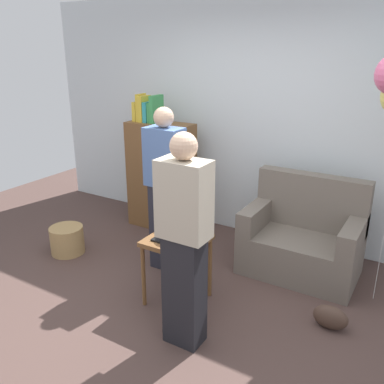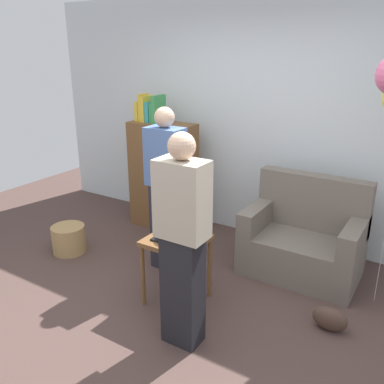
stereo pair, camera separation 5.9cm
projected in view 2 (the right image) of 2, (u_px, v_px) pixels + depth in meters
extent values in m
plane|color=#4C3833|center=(161.00, 321.00, 3.44)|extent=(8.00, 8.00, 0.00)
cube|color=silver|center=(267.00, 122.00, 4.63)|extent=(6.00, 0.10, 2.70)
cube|color=#6B6056|center=(300.00, 255.00, 4.10)|extent=(1.10, 0.70, 0.40)
cube|color=#6B6056|center=(313.00, 202.00, 4.15)|extent=(1.10, 0.16, 0.56)
cube|color=#6B6056|center=(258.00, 216.00, 4.23)|extent=(0.16, 0.70, 0.24)
cube|color=#6B6056|center=(354.00, 237.00, 3.75)|extent=(0.16, 0.70, 0.24)
cube|color=brown|center=(163.00, 176.00, 5.06)|extent=(0.80, 0.36, 1.30)
cube|color=gold|center=(140.00, 111.00, 4.97)|extent=(0.05, 0.17, 0.23)
cube|color=gold|center=(143.00, 107.00, 4.93)|extent=(0.03, 0.18, 0.32)
cube|color=gold|center=(147.00, 109.00, 4.90)|extent=(0.06, 0.20, 0.30)
cube|color=teal|center=(151.00, 112.00, 4.88)|extent=(0.05, 0.20, 0.23)
cube|color=#38934C|center=(155.00, 112.00, 4.85)|extent=(0.04, 0.19, 0.23)
cube|color=#38934C|center=(159.00, 109.00, 4.81)|extent=(0.05, 0.22, 0.32)
cube|color=brown|center=(176.00, 240.00, 3.54)|extent=(0.48, 0.48, 0.04)
cylinder|color=brown|center=(143.00, 276.00, 3.58)|extent=(0.04, 0.04, 0.57)
cylinder|color=brown|center=(184.00, 290.00, 3.37)|extent=(0.04, 0.04, 0.57)
cylinder|color=brown|center=(171.00, 256.00, 3.92)|extent=(0.04, 0.04, 0.57)
cylinder|color=brown|center=(210.00, 268.00, 3.70)|extent=(0.04, 0.04, 0.57)
cube|color=black|center=(176.00, 237.00, 3.53)|extent=(0.32, 0.32, 0.02)
cylinder|color=#D66B93|center=(176.00, 232.00, 3.51)|extent=(0.26, 0.26, 0.09)
cylinder|color=#F2CC4C|center=(183.00, 226.00, 3.46)|extent=(0.01, 0.01, 0.05)
cylinder|color=#EA668C|center=(185.00, 224.00, 3.48)|extent=(0.01, 0.01, 0.06)
cylinder|color=#66B2E5|center=(183.00, 222.00, 3.51)|extent=(0.01, 0.01, 0.06)
cylinder|color=#66B2E5|center=(181.00, 220.00, 3.56)|extent=(0.01, 0.01, 0.06)
cylinder|color=#F2CC4C|center=(176.00, 221.00, 3.55)|extent=(0.01, 0.01, 0.06)
cylinder|color=#66B2E5|center=(173.00, 221.00, 3.56)|extent=(0.01, 0.01, 0.05)
cylinder|color=#66B2E5|center=(167.00, 222.00, 3.53)|extent=(0.01, 0.01, 0.05)
cylinder|color=#66B2E5|center=(166.00, 224.00, 3.50)|extent=(0.01, 0.01, 0.05)
cylinder|color=#66B2E5|center=(168.00, 226.00, 3.45)|extent=(0.01, 0.01, 0.06)
cylinder|color=#66B2E5|center=(172.00, 227.00, 3.43)|extent=(0.01, 0.01, 0.05)
cylinder|color=#66B2E5|center=(176.00, 227.00, 3.43)|extent=(0.01, 0.01, 0.06)
cylinder|color=#66B2E5|center=(181.00, 228.00, 3.42)|extent=(0.01, 0.01, 0.05)
cube|color=#23232D|center=(167.00, 227.00, 4.17)|extent=(0.28, 0.20, 0.88)
cube|color=#4C6BA3|center=(165.00, 157.00, 3.92)|extent=(0.36, 0.22, 0.56)
sphere|color=#D1A889|center=(164.00, 117.00, 3.80)|extent=(0.19, 0.19, 0.19)
cube|color=black|center=(183.00, 290.00, 3.08)|extent=(0.28, 0.20, 0.88)
cube|color=#B2A893|center=(182.00, 200.00, 2.84)|extent=(0.36, 0.22, 0.56)
sphere|color=#D1A889|center=(182.00, 146.00, 2.72)|extent=(0.19, 0.19, 0.19)
cylinder|color=#A88451|center=(69.00, 239.00, 4.56)|extent=(0.36, 0.36, 0.30)
ellipsoid|color=#473328|center=(330.00, 319.00, 3.31)|extent=(0.28, 0.14, 0.20)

